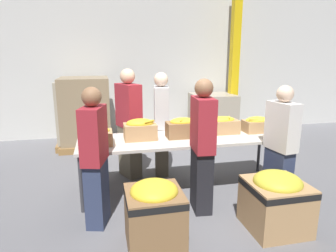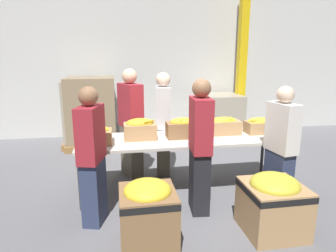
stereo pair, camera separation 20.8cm
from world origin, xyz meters
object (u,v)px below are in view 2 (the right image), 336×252
volunteer_0 (163,125)px  volunteer_4 (281,149)px  pallet_stack_1 (90,113)px  donation_bin_1 (273,202)px  banana_box_2 (183,128)px  banana_box_0 (95,135)px  banana_box_1 (140,129)px  pallet_stack_2 (219,117)px  sorting_table (184,141)px  banana_box_4 (259,125)px  support_pillar (242,53)px  volunteer_2 (131,124)px  volunteer_3 (92,158)px  donation_bin_0 (148,212)px  volunteer_1 (200,148)px  pallet_stack_0 (92,112)px  banana_box_3 (223,126)px

volunteer_0 → volunteer_4: 1.90m
pallet_stack_1 → donation_bin_1: bearing=-59.9°
banana_box_2 → banana_box_0: bearing=-174.8°
banana_box_1 → pallet_stack_2: size_ratio=0.43×
sorting_table → banana_box_0: (-1.24, -0.10, 0.17)m
banana_box_4 → support_pillar: (0.83, 2.71, 1.08)m
banana_box_4 → donation_bin_1: bearing=-108.6°
sorting_table → volunteer_4: 1.31m
banana_box_2 → sorting_table: bearing=-47.4°
donation_bin_1 → volunteer_4: bearing=56.3°
banana_box_2 → pallet_stack_2: banana_box_2 is taller
sorting_table → volunteer_4: volunteer_4 is taller
donation_bin_1 → volunteer_2: bearing=127.1°
banana_box_2 → donation_bin_1: banana_box_2 is taller
volunteer_3 → support_pillar: bearing=-28.8°
donation_bin_0 → pallet_stack_2: pallet_stack_2 is taller
volunteer_0 → volunteer_1: volunteer_0 is taller
pallet_stack_0 → sorting_table: bearing=-59.5°
banana_box_3 → volunteer_2: size_ratio=0.28×
banana_box_4 → volunteer_0: 1.51m
donation_bin_0 → pallet_stack_1: (-0.88, 3.95, 0.32)m
banana_box_1 → volunteer_4: (1.74, -0.75, -0.15)m
banana_box_1 → banana_box_4: 1.81m
volunteer_4 → banana_box_3: bearing=21.3°
support_pillar → volunteer_3: bearing=-133.3°
volunteer_0 → support_pillar: bearing=142.4°
banana_box_1 → banana_box_3: bearing=2.6°
volunteer_0 → pallet_stack_0: (-1.29, 1.85, -0.10)m
banana_box_1 → volunteer_0: (0.43, 0.63, -0.10)m
volunteer_0 → pallet_stack_1: (-1.35, 2.01, -0.14)m
support_pillar → pallet_stack_2: 1.59m
banana_box_3 → volunteer_0: bearing=145.4°
banana_box_3 → volunteer_1: volunteer_1 is taller
donation_bin_0 → pallet_stack_2: (2.14, 3.96, 0.13)m
banana_box_1 → volunteer_1: volunteer_1 is taller
banana_box_4 → volunteer_4: (-0.07, -0.76, -0.13)m
donation_bin_1 → pallet_stack_1: (-2.28, 3.95, 0.34)m
volunteer_3 → pallet_stack_1: volunteer_3 is taller
volunteer_2 → volunteer_4: 2.30m
banana_box_0 → volunteer_0: bearing=36.5°
banana_box_1 → banana_box_2: (0.62, -0.03, -0.00)m
pallet_stack_2 → banana_box_2: bearing=-119.0°
banana_box_4 → volunteer_1: volunteer_1 is taller
banana_box_0 → volunteer_3: 0.61m
banana_box_4 → pallet_stack_2: size_ratio=0.38×
banana_box_2 → pallet_stack_1: pallet_stack_1 is taller
sorting_table → donation_bin_0: bearing=-117.9°
banana_box_3 → sorting_table: bearing=-170.4°
banana_box_0 → support_pillar: bearing=41.3°
volunteer_1 → pallet_stack_1: 3.70m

